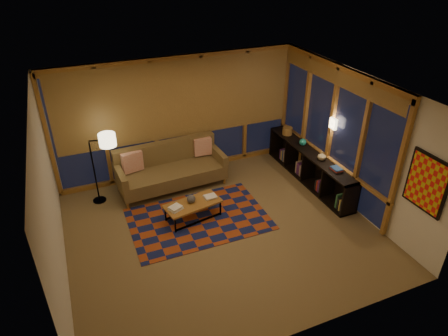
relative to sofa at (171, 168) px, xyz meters
name	(u,v)px	position (x,y,z in m)	size (l,w,h in m)	color
floor	(221,230)	(0.41, -1.81, -0.47)	(5.50, 5.00, 0.01)	olive
ceiling	(221,92)	(0.41, -1.81, 2.23)	(5.50, 5.00, 0.01)	silver
walls	(221,168)	(0.41, -1.81, 0.88)	(5.51, 5.01, 2.70)	beige
window_wall_back	(179,117)	(0.41, 0.62, 0.88)	(5.30, 0.16, 2.60)	#B0722A
window_wall_right	(330,129)	(3.09, -1.21, 0.88)	(0.16, 3.70, 2.60)	#B0722A
wall_art	(427,183)	(3.12, -3.66, 0.98)	(0.06, 0.74, 0.94)	red
wall_sconce	(333,124)	(3.03, -1.36, 1.08)	(0.12, 0.18, 0.22)	beige
sofa	(171,168)	(0.00, 0.00, 0.00)	(2.29, 0.93, 0.94)	brown
pillow_left	(132,163)	(-0.78, 0.17, 0.22)	(0.43, 0.14, 0.43)	#BB3410
pillow_right	(203,148)	(0.82, 0.27, 0.20)	(0.40, 0.13, 0.40)	#BB3410
area_rug	(199,219)	(0.13, -1.33, -0.46)	(2.63, 1.75, 0.01)	#983C16
coffee_table	(193,211)	(0.05, -1.26, -0.29)	(1.08, 0.50, 0.36)	#B0722A
book_stack_a	(176,208)	(-0.31, -1.33, -0.07)	(0.24, 0.19, 0.07)	white
book_stack_b	(210,196)	(0.43, -1.21, -0.08)	(0.26, 0.21, 0.05)	white
ceramic_pot	(191,199)	(0.03, -1.23, -0.03)	(0.16, 0.16, 0.16)	black
floor_lamp	(94,169)	(-1.56, 0.08, 0.29)	(0.51, 0.33, 1.52)	black
bookshelf	(309,166)	(2.90, -0.92, -0.10)	(0.40, 2.92, 0.73)	black
basket	(287,131)	(2.88, 0.06, 0.35)	(0.23, 0.23, 0.17)	brown
teal_bowl	(303,142)	(2.90, -0.58, 0.34)	(0.16, 0.16, 0.16)	#1C8678
vase	(322,156)	(2.90, -1.31, 0.35)	(0.18, 0.18, 0.18)	tan
shelf_book_stack	(336,169)	(2.90, -1.82, 0.30)	(0.17, 0.24, 0.07)	white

